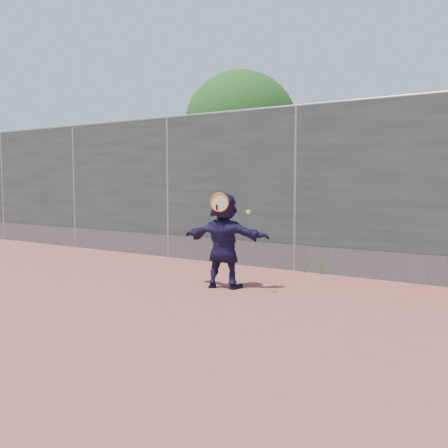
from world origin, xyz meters
The scene contains 6 objects.
ground centered at (0.00, 0.00, 0.00)m, with size 80.00×80.00×0.00m, color #9E4C42.
player centered at (-0.28, 1.56, 0.74)m, with size 1.38×0.44×1.49m, color #1B153B.
fence centered at (0.00, 3.50, 1.58)m, with size 20.00×0.06×3.03m.
swing_action centered at (-0.18, 1.36, 1.30)m, with size 0.70×0.15×0.51m.
tree_left centered at (-2.85, 6.55, 2.94)m, with size 3.15×3.00×4.53m.
weed_clump centered at (0.29, 3.38, 0.13)m, with size 0.68×0.07×0.30m.
Camera 1 is at (3.91, -4.82, 1.65)m, focal length 40.00 mm.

